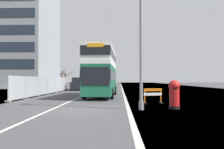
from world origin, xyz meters
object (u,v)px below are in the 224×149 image
roadworks_barrier (153,94)px  double_decker_bus (102,72)px  car_oncoming_near (78,84)px  lamppost_foreground (141,35)px  car_receding_mid (88,83)px  red_pillar_postbox (174,93)px

roadworks_barrier → double_decker_bus: bearing=121.1°
roadworks_barrier → car_oncoming_near: bearing=113.4°
double_decker_bus → car_oncoming_near: (-4.92, 14.20, -1.60)m
lamppost_foreground → car_receding_mid: 34.54m
roadworks_barrier → car_receding_mid: car_receding_mid is taller
double_decker_bus → red_pillar_postbox: double_decker_bus is taller
double_decker_bus → car_oncoming_near: double_decker_bus is taller
lamppost_foreground → car_oncoming_near: (-8.01, 25.09, -3.35)m
double_decker_bus → lamppost_foreground: size_ratio=1.22×
car_oncoming_near → double_decker_bus: bearing=-70.9°
red_pillar_postbox → roadworks_barrier: red_pillar_postbox is taller
car_oncoming_near → car_receding_mid: bearing=86.5°
red_pillar_postbox → car_receding_mid: car_receding_mid is taller
double_decker_bus → red_pillar_postbox: (5.09, -10.38, -1.65)m
red_pillar_postbox → car_receding_mid: size_ratio=0.42×
lamppost_foreground → red_pillar_postbox: (2.01, 0.50, -3.40)m
lamppost_foreground → car_receding_mid: bearing=102.6°
lamppost_foreground → roadworks_barrier: size_ratio=6.24×
roadworks_barrier → car_oncoming_near: (-9.20, 21.30, 0.32)m
double_decker_bus → lamppost_foreground: 11.45m
roadworks_barrier → car_oncoming_near: size_ratio=0.34×
double_decker_bus → lamppost_foreground: bearing=-74.2°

